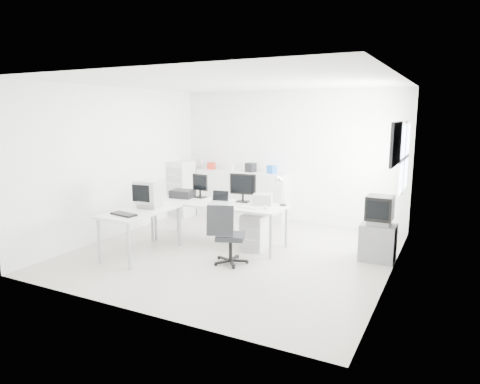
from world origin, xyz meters
The scene contains 30 objects.
floor centered at (0.00, 0.00, 0.00)m, with size 5.00×5.00×0.01m, color beige.
ceiling centered at (0.00, 0.00, 2.80)m, with size 5.00×5.00×0.01m, color white.
back_wall centered at (0.00, 2.50, 1.40)m, with size 5.00×0.02×2.80m, color silver.
left_wall centered at (-2.50, 0.00, 1.40)m, with size 0.02×5.00×2.80m, color silver.
right_wall centered at (2.50, 0.00, 1.40)m, with size 0.02×5.00×2.80m, color silver.
window centered at (2.48, 1.20, 1.60)m, with size 0.02×1.20×1.10m, color white, non-canonical shape.
wall_picture centered at (2.47, 0.10, 1.90)m, with size 0.04×0.90×0.60m, color black, non-canonical shape.
main_desk centered at (-0.47, 0.31, 0.38)m, with size 2.40×0.80×0.75m, color silver, non-canonical shape.
side_desk centered at (-1.32, -0.79, 0.38)m, with size 0.70×1.40×0.75m, color silver, non-canonical shape.
drawer_pedestal centered at (0.23, 0.36, 0.30)m, with size 0.40×0.50×0.60m, color silver.
inkjet_printer centered at (-1.32, 0.41, 0.82)m, with size 0.41×0.32×0.15m, color black.
lcd_monitor_small centered at (-1.02, 0.56, 0.97)m, with size 0.36×0.20×0.45m, color black, non-canonical shape.
lcd_monitor_large centered at (-0.12, 0.56, 1.00)m, with size 0.48×0.19×0.50m, color black, non-canonical shape.
laptop centered at (-0.42, 0.21, 0.85)m, with size 0.30×0.31×0.20m, color #B7B7BA, non-canonical shape.
white_keyboard centered at (0.18, 0.16, 0.76)m, with size 0.40×0.12×0.02m, color silver.
white_mouse centered at (0.48, 0.21, 0.78)m, with size 0.06×0.06×0.06m, color silver.
laser_printer centered at (0.28, 0.53, 0.84)m, with size 0.32×0.28×0.19m, color #9E9E9E.
desk_lamp centered at (0.63, 0.61, 0.96)m, with size 0.14×0.14×0.43m, color silver, non-canonical shape.
crt_monitor centered at (-1.32, -0.54, 1.00)m, with size 0.43×0.43×0.49m, color #B7B7BA, non-canonical shape.
black_keyboard centered at (-1.32, -1.19, 0.76)m, with size 0.45×0.18×0.03m, color black.
office_chair centered at (0.21, -0.53, 0.48)m, with size 0.55×0.55×0.96m, color #27292D, non-canonical shape.
tv_cabinet centered at (2.22, 0.67, 0.29)m, with size 0.54×0.44×0.59m, color slate.
crt_tv centered at (2.22, 0.67, 0.81)m, with size 0.50×0.48×0.45m, color black, non-canonical shape.
sideboard centered at (-0.98, 2.24, 0.53)m, with size 2.10×0.53×1.05m, color silver.
clutter_box_a centered at (-1.78, 2.24, 1.13)m, with size 0.16×0.14×0.16m, color red.
clutter_box_b centered at (-1.28, 2.24, 1.13)m, with size 0.15×0.13×0.15m, color silver.
clutter_box_c centered at (-0.78, 2.24, 1.15)m, with size 0.20×0.18×0.20m, color black.
clutter_box_d centered at (-0.28, 2.24, 1.14)m, with size 0.17×0.15×0.17m, color blue.
clutter_bottle centered at (-2.08, 2.28, 1.16)m, with size 0.07×0.07×0.22m, color silver.
filing_cabinet centered at (-2.28, 1.75, 0.63)m, with size 0.44×0.52×1.26m, color silver.
Camera 1 is at (3.24, -6.14, 2.31)m, focal length 32.00 mm.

